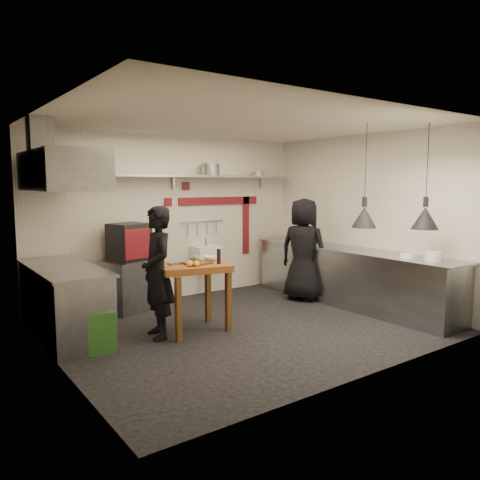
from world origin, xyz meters
TOP-DOWN VIEW (x-y plane):
  - floor at (0.00, 0.00)m, footprint 5.00×5.00m
  - ceiling at (0.00, 0.00)m, footprint 5.00×5.00m
  - wall_back at (0.00, 2.10)m, footprint 5.00×0.04m
  - wall_front at (0.00, -2.10)m, footprint 5.00×0.04m
  - wall_left at (-2.50, 0.00)m, footprint 0.04×4.20m
  - wall_right at (2.50, 0.00)m, footprint 0.04×4.20m
  - red_band_horiz at (0.95, 2.08)m, footprint 1.70×0.02m
  - red_band_vert at (1.55, 2.08)m, footprint 0.14×0.02m
  - red_tile_a at (0.25, 2.08)m, footprint 0.14×0.02m
  - red_tile_b at (-0.10, 2.08)m, footprint 0.14×0.02m
  - back_shelf at (0.00, 1.92)m, footprint 4.60×0.34m
  - shelf_bracket_left at (-1.90, 2.07)m, footprint 0.04×0.06m
  - shelf_bracket_mid at (0.00, 2.07)m, footprint 0.04×0.06m
  - shelf_bracket_right at (1.90, 2.07)m, footprint 0.04×0.06m
  - pan_far_left at (-1.62, 1.92)m, footprint 0.30×0.30m
  - pan_mid_left at (-1.27, 1.92)m, footprint 0.33×0.33m
  - stock_pot at (0.66, 1.92)m, footprint 0.35×0.35m
  - pan_right at (1.71, 1.92)m, footprint 0.26×0.26m
  - oven_stand at (-0.96, 1.80)m, footprint 0.87×0.83m
  - combi_oven at (-0.95, 1.76)m, footprint 0.64×0.62m
  - oven_door at (-0.94, 1.46)m, footprint 0.45×0.15m
  - oven_glass at (-0.97, 1.47)m, footprint 0.33×0.10m
  - hand_sink at (0.55, 1.92)m, footprint 0.46×0.34m
  - sink_tap at (0.55, 1.92)m, footprint 0.03×0.03m
  - sink_drain at (0.55, 1.88)m, footprint 0.06×0.06m
  - utensil_rail at (0.55, 2.06)m, footprint 0.90×0.02m
  - counter_right at (2.15, 0.00)m, footprint 0.70×3.80m
  - counter_right_top at (2.15, 0.00)m, footprint 0.76×3.90m
  - plate_stack at (2.12, -1.49)m, footprint 0.28×0.28m
  - small_bowl_right at (2.10, -1.11)m, footprint 0.28×0.28m
  - counter_left at (-2.15, 1.05)m, footprint 0.70×1.90m
  - counter_left_top at (-2.15, 1.05)m, footprint 0.76×2.00m
  - extractor_hood at (-2.10, 1.05)m, footprint 0.78×1.60m
  - hood_duct at (-2.35, 1.05)m, footprint 0.28×0.28m
  - green_bin at (-1.97, 0.23)m, footprint 0.39×0.39m
  - prep_table at (-0.67, 0.25)m, footprint 1.04×0.83m
  - cutting_board at (-0.61, 0.20)m, footprint 0.38×0.32m
  - pepper_mill at (-0.38, 0.07)m, footprint 0.05×0.05m
  - lemon_a at (-0.81, 0.12)m, footprint 0.09×0.09m
  - lemon_b at (-0.73, 0.07)m, footprint 0.08×0.08m
  - veg_ball at (-0.57, 0.35)m, footprint 0.11×0.11m
  - steel_tray at (-0.86, 0.37)m, footprint 0.20×0.13m
  - bowl at (-0.31, 0.39)m, footprint 0.22×0.22m
  - heat_lamp_near at (1.40, -0.88)m, footprint 0.39×0.39m
  - heat_lamp_far at (2.04, -1.40)m, footprint 0.46×0.46m
  - chef_left at (-1.17, 0.30)m, footprint 0.50×0.68m
  - chef_right at (1.74, 0.67)m, footprint 0.83×1.00m

SIDE VIEW (x-z plane):
  - floor at x=0.00m, z-range 0.00..0.00m
  - green_bin at x=-1.97m, z-range 0.00..0.50m
  - sink_drain at x=0.55m, z-range 0.01..0.67m
  - oven_stand at x=-0.96m, z-range 0.00..0.80m
  - counter_right at x=2.15m, z-range 0.00..0.90m
  - counter_left at x=-2.15m, z-range 0.00..0.90m
  - prep_table at x=-0.67m, z-range 0.00..0.92m
  - hand_sink at x=0.55m, z-range 0.67..0.89m
  - chef_left at x=-1.17m, z-range 0.00..1.71m
  - chef_right at x=1.74m, z-range 0.00..1.75m
  - counter_right_top at x=2.15m, z-range 0.90..0.93m
  - counter_left_top at x=-2.15m, z-range 0.90..0.93m
  - cutting_board at x=-0.61m, z-range 0.92..0.94m
  - steel_tray at x=-0.86m, z-range 0.92..0.95m
  - bowl at x=-0.31m, z-range 0.92..0.98m
  - small_bowl_right at x=2.10m, z-range 0.93..0.98m
  - lemon_b at x=-0.73m, z-range 0.92..1.00m
  - sink_tap at x=0.55m, z-range 0.89..1.03m
  - lemon_a at x=-0.81m, z-range 0.92..1.00m
  - veg_ball at x=-0.57m, z-range 0.92..1.02m
  - plate_stack at x=2.12m, z-range 0.93..1.06m
  - pepper_mill at x=-0.38m, z-range 0.92..1.12m
  - combi_oven at x=-0.95m, z-range 0.80..1.38m
  - oven_door at x=-0.94m, z-range 0.86..1.32m
  - oven_glass at x=-0.97m, z-range 0.92..1.26m
  - red_band_vert at x=1.55m, z-range 0.65..1.75m
  - utensil_rail at x=0.55m, z-range 1.31..1.33m
  - wall_back at x=0.00m, z-range 0.00..2.80m
  - wall_front at x=0.00m, z-range 0.00..2.80m
  - wall_left at x=-2.50m, z-range 0.00..2.80m
  - wall_right at x=2.50m, z-range 0.00..2.80m
  - red_band_horiz at x=0.95m, z-range 1.61..1.75m
  - red_tile_b at x=-0.10m, z-range 1.61..1.75m
  - red_tile_a at x=0.25m, z-range 1.88..2.02m
  - shelf_bracket_left at x=-1.90m, z-range 1.90..2.14m
  - shelf_bracket_mid at x=0.00m, z-range 1.90..2.14m
  - shelf_bracket_right at x=1.90m, z-range 1.90..2.14m
  - heat_lamp_far at x=2.04m, z-range 1.37..2.80m
  - heat_lamp_near at x=1.40m, z-range 1.38..2.80m
  - back_shelf at x=0.00m, z-range 2.10..2.14m
  - extractor_hood at x=-2.10m, z-range 1.90..2.40m
  - pan_mid_left at x=-1.27m, z-range 2.14..2.21m
  - pan_right at x=1.71m, z-range 2.14..2.22m
  - pan_far_left at x=-1.62m, z-range 2.14..2.23m
  - stock_pot at x=0.66m, z-range 2.14..2.34m
  - hood_duct at x=-2.35m, z-range 2.30..2.80m
  - ceiling at x=0.00m, z-range 2.80..2.80m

